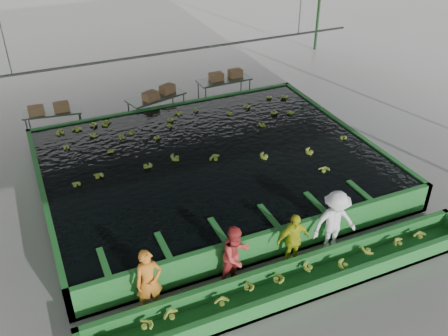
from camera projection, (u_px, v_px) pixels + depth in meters
name	position (u px, v px, depth m)	size (l,w,h in m)	color
ground	(231.00, 205.00, 14.47)	(80.00, 80.00, 0.00)	gray
shed_roof	(233.00, 36.00, 11.80)	(20.00, 22.00, 0.04)	gray
shed_posts	(232.00, 129.00, 13.14)	(20.00, 22.00, 5.00)	#183C1A
flotation_tank	(211.00, 167.00, 15.39)	(10.00, 8.00, 0.90)	#24732D
tank_water	(211.00, 156.00, 15.18)	(9.70, 7.70, 0.00)	black
sorting_trough	(295.00, 282.00, 11.55)	(10.00, 1.00, 0.50)	#24732D
cableway_rail	(170.00, 52.00, 16.74)	(0.08, 0.08, 14.00)	#59605B
rail_hanger_left	(4.00, 43.00, 14.49)	(0.04, 0.04, 2.00)	#59605B
rail_hanger_right	(300.00, 7.00, 17.92)	(0.04, 0.04, 2.00)	#59605B
worker_a	(149.00, 282.00, 10.76)	(0.60, 0.39, 1.65)	orange
worker_b	(236.00, 256.00, 11.48)	(0.79, 0.61, 1.61)	#CE3838
worker_c	(293.00, 240.00, 12.03)	(0.88, 0.37, 1.50)	#C8D41E
worker_d	(335.00, 223.00, 12.35)	(1.17, 0.67, 1.80)	white
packing_table_left	(55.00, 123.00, 17.94)	(2.01, 0.81, 0.92)	#59605B
packing_table_mid	(157.00, 108.00, 18.86)	(2.19, 0.88, 1.00)	#59605B
packing_table_right	(224.00, 90.00, 20.29)	(2.17, 0.87, 0.99)	#59605B
box_stack_left	(50.00, 112.00, 17.59)	(1.39, 0.38, 0.30)	olive
box_stack_mid	(159.00, 96.00, 18.59)	(1.38, 0.38, 0.30)	olive
box_stack_right	(226.00, 78.00, 20.08)	(1.38, 0.38, 0.30)	olive
floating_bananas	(201.00, 144.00, 15.80)	(8.53, 5.82, 0.12)	olive
trough_bananas	(296.00, 277.00, 11.47)	(9.68, 0.65, 0.13)	olive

